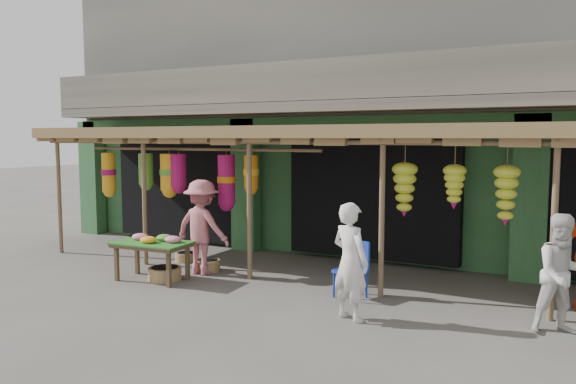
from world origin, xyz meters
The scene contains 11 objects.
ground centered at (0.00, 0.00, 0.00)m, with size 80.00×80.00×0.00m, color #514C47.
building centered at (0.00, 4.87, 3.37)m, with size 16.40×6.80×7.00m.
awning centered at (-0.14, 0.79, 2.57)m, with size 14.00×2.70×2.79m.
flower_table centered at (-2.99, -1.10, 0.66)m, with size 1.43×0.90×0.82m.
blue_chair centered at (0.60, -0.39, 0.51)m, with size 0.55×0.56×0.91m.
basket_left centered at (-3.47, 0.41, 0.09)m, with size 0.43×0.43×0.18m, color olive.
basket_mid centered at (-2.82, -1.00, 0.11)m, with size 0.60×0.60×0.23m, color #9E7D47.
basket_right centered at (-2.54, -0.08, 0.11)m, with size 0.49×0.49×0.22m, color #AA8D4F.
person_front centered at (0.98, -1.50, 0.84)m, with size 0.61×0.40×1.68m, color silver.
person_right centered at (3.66, -0.73, 0.80)m, with size 0.77×0.60×1.59m, color silver.
person_shopper centered at (-2.50, -0.29, 0.90)m, with size 1.16×0.67×1.79m, color #C86A72.
Camera 1 is at (3.87, -8.76, 2.57)m, focal length 35.00 mm.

